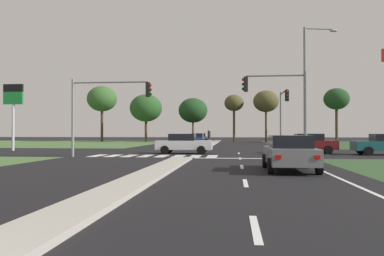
{
  "coord_description": "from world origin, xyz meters",
  "views": [
    {
      "loc": [
        3.14,
        -1.87,
        1.64
      ],
      "look_at": [
        -1.13,
        37.81,
        2.08
      ],
      "focal_mm": 36.8,
      "sensor_mm": 36.0,
      "label": 1
    }
  ],
  "objects": [
    {
      "name": "fuel_price_totem",
      "position": [
        -16.58,
        31.42,
        4.36
      ],
      "size": [
        1.8,
        0.24,
        5.96
      ],
      "color": "silver",
      "rests_on": "ground"
    },
    {
      "name": "grass_verge_far_left",
      "position": [
        -25.5,
        54.5,
        0.0
      ],
      "size": [
        35.0,
        35.0,
        0.01
      ],
      "primitive_type": "cube",
      "color": "#476B38",
      "rests_on": "ground"
    },
    {
      "name": "treeline_fifth",
      "position": [
        8.44,
        64.86,
        6.81
      ],
      "size": [
        4.26,
        4.26,
        8.67
      ],
      "color": "#423323",
      "rests_on": "ground"
    },
    {
      "name": "car_black_sixth",
      "position": [
        -2.3,
        61.67,
        0.76
      ],
      "size": [
        2.02,
        4.18,
        1.49
      ],
      "rotation": [
        0.0,
        0.0,
        3.14
      ],
      "color": "black",
      "rests_on": "ground"
    },
    {
      "name": "treeline_second",
      "position": [
        -11.85,
        63.95,
        5.78
      ],
      "size": [
        5.5,
        5.5,
        8.14
      ],
      "color": "#423323",
      "rests_on": "ground"
    },
    {
      "name": "edge_line_right",
      "position": [
        6.85,
        12.0,
        0.01
      ],
      "size": [
        0.14,
        24.0,
        0.01
      ],
      "primitive_type": "cube",
      "color": "silver",
      "rests_on": "ground"
    },
    {
      "name": "treeline_sixth",
      "position": [
        19.14,
        61.88,
        6.83
      ],
      "size": [
        3.96,
        3.96,
        8.59
      ],
      "color": "#423323",
      "rests_on": "ground"
    },
    {
      "name": "crosswalk_bar_eighth",
      "position": [
        1.65,
        24.8,
        0.01
      ],
      "size": [
        0.7,
        2.8,
        0.01
      ],
      "primitive_type": "cube",
      "color": "silver",
      "rests_on": "ground"
    },
    {
      "name": "lane_dash_fifth",
      "position": [
        3.5,
        28.9,
        0.01
      ],
      "size": [
        0.14,
        2.0,
        0.01
      ],
      "primitive_type": "cube",
      "color": "silver",
      "rests_on": "ground"
    },
    {
      "name": "traffic_signal_far_right",
      "position": [
        7.6,
        34.84,
        3.83
      ],
      "size": [
        0.32,
        4.83,
        5.54
      ],
      "color": "gray",
      "rests_on": "ground"
    },
    {
      "name": "treeline_fourth",
      "position": [
        3.1,
        65.77,
        6.58
      ],
      "size": [
        3.3,
        3.3,
        8.09
      ],
      "color": "#423323",
      "rests_on": "ground"
    },
    {
      "name": "lane_dash_near",
      "position": [
        3.5,
        4.9,
        0.01
      ],
      "size": [
        0.14,
        2.0,
        0.01
      ],
      "primitive_type": "cube",
      "color": "silver",
      "rests_on": "ground"
    },
    {
      "name": "car_maroon_fourth",
      "position": [
        8.81,
        29.57,
        0.78
      ],
      "size": [
        4.46,
        2.09,
        1.53
      ],
      "rotation": [
        0.0,
        0.0,
        1.57
      ],
      "color": "maroon",
      "rests_on": "ground"
    },
    {
      "name": "lane_dash_fourth",
      "position": [
        3.5,
        22.9,
        0.01
      ],
      "size": [
        0.14,
        2.0,
        0.01
      ],
      "primitive_type": "cube",
      "color": "silver",
      "rests_on": "ground"
    },
    {
      "name": "treeline_near",
      "position": [
        -20.43,
        66.34,
        7.62
      ],
      "size": [
        5.33,
        5.33,
        9.93
      ],
      "color": "#423323",
      "rests_on": "ground"
    },
    {
      "name": "crosswalk_bar_near",
      "position": [
        -6.4,
        24.8,
        0.01
      ],
      "size": [
        0.7,
        2.8,
        0.01
      ],
      "primitive_type": "cube",
      "color": "silver",
      "rests_on": "ground"
    },
    {
      "name": "car_blue_near",
      "position": [
        -2.27,
        56.04,
        0.76
      ],
      "size": [
        2.06,
        4.6,
        1.47
      ],
      "rotation": [
        0.0,
        0.0,
        3.14
      ],
      "color": "navy",
      "rests_on": "ground"
    },
    {
      "name": "street_lamp_second",
      "position": [
        8.41,
        27.05,
        5.17
      ],
      "size": [
        2.5,
        0.68,
        9.21
      ],
      "color": "gray",
      "rests_on": "ground"
    },
    {
      "name": "pedestrian_at_median",
      "position": [
        0.26,
        43.41,
        1.28
      ],
      "size": [
        0.34,
        0.34,
        1.87
      ],
      "rotation": [
        0.0,
        0.0,
        3.03
      ],
      "color": "#4C4C4C",
      "rests_on": "median_island_far"
    },
    {
      "name": "median_island_near",
      "position": [
        0.0,
        11.0,
        0.07
      ],
      "size": [
        1.2,
        22.0,
        0.14
      ],
      "primitive_type": "cube",
      "color": "#ADA89E",
      "rests_on": "ground"
    },
    {
      "name": "crosswalk_bar_second",
      "position": [
        -5.25,
        24.8,
        0.01
      ],
      "size": [
        0.7,
        2.8,
        0.01
      ],
      "primitive_type": "cube",
      "color": "silver",
      "rests_on": "ground"
    },
    {
      "name": "crosswalk_bar_fifth",
      "position": [
        -1.8,
        24.8,
        0.01
      ],
      "size": [
        0.7,
        2.8,
        0.01
      ],
      "primitive_type": "cube",
      "color": "silver",
      "rests_on": "ground"
    },
    {
      "name": "crosswalk_bar_fourth",
      "position": [
        -2.95,
        24.8,
        0.01
      ],
      "size": [
        0.7,
        2.8,
        0.01
      ],
      "primitive_type": "cube",
      "color": "silver",
      "rests_on": "ground"
    },
    {
      "name": "crosswalk_bar_third",
      "position": [
        -4.1,
        24.8,
        0.01
      ],
      "size": [
        0.7,
        2.8,
        0.01
      ],
      "primitive_type": "cube",
      "color": "silver",
      "rests_on": "ground"
    },
    {
      "name": "treeline_third",
      "position": [
        -3.86,
        64.76,
        5.38
      ],
      "size": [
        4.94,
        4.94,
        7.49
      ],
      "color": "#423323",
      "rests_on": "ground"
    },
    {
      "name": "car_grey_third",
      "position": [
        5.49,
        15.18,
        0.77
      ],
      "size": [
        2.08,
        4.42,
        1.51
      ],
      "color": "slate",
      "rests_on": "ground"
    },
    {
      "name": "crosswalk_bar_sixth",
      "position": [
        -0.65,
        24.8,
        0.01
      ],
      "size": [
        0.7,
        2.8,
        0.01
      ],
      "primitive_type": "cube",
      "color": "silver",
      "rests_on": "ground"
    },
    {
      "name": "ground_plane",
      "position": [
        0.0,
        30.0,
        0.0
      ],
      "size": [
        200.0,
        200.0,
        0.0
      ],
      "primitive_type": "plane",
      "color": "black"
    },
    {
      "name": "median_island_far",
      "position": [
        0.0,
        55.0,
        0.07
      ],
      "size": [
        1.2,
        36.0,
        0.14
      ],
      "primitive_type": "cube",
      "color": "#ADA89E",
      "rests_on": "ground"
    },
    {
      "name": "stop_bar_near",
      "position": [
        3.8,
        23.0,
        0.01
      ],
      "size": [
        6.4,
        0.5,
        0.01
      ],
      "primitive_type": "cube",
      "color": "silver",
      "rests_on": "ground"
    },
    {
      "name": "car_white_second",
      "position": [
        -0.72,
        28.18,
        0.78
      ],
      "size": [
        4.31,
        2.09,
        1.53
      ],
      "rotation": [
        0.0,
        0.0,
        -1.57
      ],
      "color": "silver",
      "rests_on": "ground"
    },
    {
      "name": "crosswalk_bar_seventh",
      "position": [
        0.5,
        24.8,
        0.01
      ],
      "size": [
        0.7,
        2.8,
        0.01
      ],
      "primitive_type": "cube",
      "color": "silver",
      "rests_on": "ground"
    },
    {
      "name": "traffic_signal_near_left",
      "position": [
        -5.52,
        23.4,
        3.66
      ],
      "size": [
        5.47,
        0.32,
        5.21
      ],
      "color": "gray",
      "rests_on": "ground"
    },
    {
      "name": "lane_dash_second",
      "position": [
        3.5,
        10.9,
        0.01
      ],
      "size": [
        0.14,
        2.0,
        0.01
      ],
      "primitive_type": "cube",
      "color": "silver",
      "rests_on": "ground"
    },
    {
      "name": "traffic_signal_near_right",
      "position": [
        6.15,
        23.4,
        3.75
      ],
      "size": [
        4.07,
        0.32,
        5.49
      ],
      "color": "gray",
      "rests_on": "ground"
    },
    {
      "name": "lane_dash_third",
      "position": [
        3.5,
        16.9,
        0.01
      ],
      "size": [
        0.14,
        2.0,
        0.01
      ],
      "primitive_type": "cube",
      "color": "silver",
      "rests_on": "ground"
    }
  ]
}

